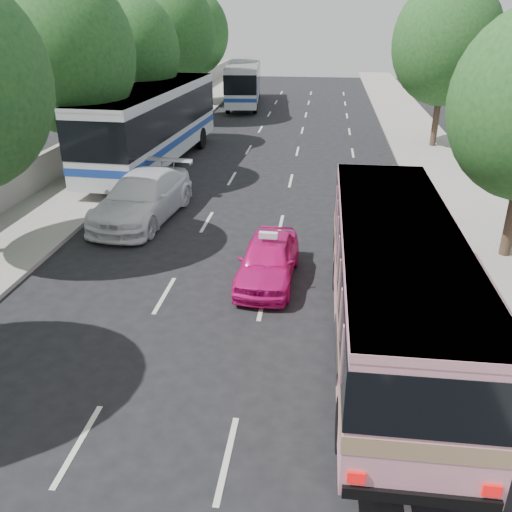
% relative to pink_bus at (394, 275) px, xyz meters
% --- Properties ---
extents(ground, '(120.00, 120.00, 0.00)m').
position_rel_pink_bus_xyz_m(ground, '(-4.26, -2.03, -2.03)').
color(ground, black).
rests_on(ground, ground).
extents(sidewalk_left, '(4.00, 90.00, 0.15)m').
position_rel_pink_bus_xyz_m(sidewalk_left, '(-12.76, 17.97, -1.95)').
color(sidewalk_left, '#9E998E').
rests_on(sidewalk_left, ground).
extents(sidewalk_right, '(4.00, 90.00, 0.12)m').
position_rel_pink_bus_xyz_m(sidewalk_right, '(4.24, 17.97, -1.97)').
color(sidewalk_right, '#9E998E').
rests_on(sidewalk_right, ground).
extents(low_wall, '(0.30, 90.00, 1.50)m').
position_rel_pink_bus_xyz_m(low_wall, '(-14.56, 17.97, -1.13)').
color(low_wall, '#9E998E').
rests_on(low_wall, sidewalk_left).
extents(tree_left_c, '(6.00, 6.00, 9.35)m').
position_rel_pink_bus_xyz_m(tree_left_c, '(-12.88, 11.91, 4.10)').
color(tree_left_c, '#38281E').
rests_on(tree_left_c, ground).
extents(tree_left_d, '(5.52, 5.52, 8.60)m').
position_rel_pink_bus_xyz_m(tree_left_d, '(-12.78, 19.91, 3.61)').
color(tree_left_d, '#38281E').
rests_on(tree_left_d, ground).
extents(tree_left_e, '(6.30, 6.30, 9.82)m').
position_rel_pink_bus_xyz_m(tree_left_e, '(-12.68, 27.91, 4.40)').
color(tree_left_e, '#38281E').
rests_on(tree_left_e, ground).
extents(tree_left_f, '(5.88, 5.88, 9.16)m').
position_rel_pink_bus_xyz_m(tree_left_f, '(-12.88, 35.91, 3.98)').
color(tree_left_f, '#38281E').
rests_on(tree_left_f, ground).
extents(tree_right_far, '(6.00, 6.00, 9.35)m').
position_rel_pink_bus_xyz_m(tree_right_far, '(4.82, 21.91, 4.10)').
color(tree_right_far, '#38281E').
rests_on(tree_right_far, ground).
extents(pink_bus, '(2.63, 10.21, 3.26)m').
position_rel_pink_bus_xyz_m(pink_bus, '(0.00, 0.00, 0.00)').
color(pink_bus, pink).
rests_on(pink_bus, ground).
extents(pink_taxi, '(1.83, 4.20, 1.41)m').
position_rel_pink_bus_xyz_m(pink_taxi, '(-3.26, 3.29, -1.32)').
color(pink_taxi, '#DA1377').
rests_on(pink_taxi, ground).
extents(white_pickup, '(3.13, 6.37, 1.78)m').
position_rel_pink_bus_xyz_m(white_pickup, '(-8.71, 8.03, -1.14)').
color(white_pickup, white).
rests_on(white_pickup, ground).
extents(tour_coach_front, '(3.68, 13.64, 4.04)m').
position_rel_pink_bus_xyz_m(tour_coach_front, '(-10.56, 15.80, 0.41)').
color(tour_coach_front, silver).
rests_on(tour_coach_front, ground).
extents(tour_coach_rear, '(3.59, 11.80, 3.48)m').
position_rel_pink_bus_xyz_m(tour_coach_rear, '(-8.76, 36.02, 0.07)').
color(tour_coach_rear, silver).
rests_on(tour_coach_rear, ground).
extents(taxi_roof_sign, '(0.56, 0.20, 0.18)m').
position_rel_pink_bus_xyz_m(taxi_roof_sign, '(-3.26, 3.29, -0.53)').
color(taxi_roof_sign, silver).
rests_on(taxi_roof_sign, pink_taxi).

